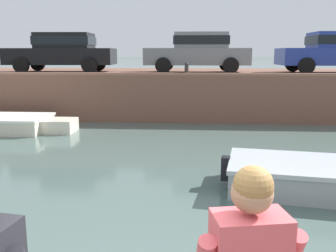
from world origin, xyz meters
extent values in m
plane|color=#4C605B|center=(0.00, 5.45, 0.00)|extent=(400.00, 400.00, 0.00)
cube|color=brown|center=(0.00, 13.89, 0.84)|extent=(60.00, 6.00, 1.69)
cube|color=#925F4C|center=(0.00, 11.01, 1.73)|extent=(60.00, 0.24, 0.08)
cube|color=silver|center=(-3.75, 9.20, 0.20)|extent=(0.93, 0.91, 0.40)
cube|color=black|center=(1.06, 4.69, 0.32)|extent=(0.19, 0.22, 0.45)
cube|color=black|center=(-4.89, 12.92, 2.31)|extent=(4.32, 1.94, 0.64)
cube|color=black|center=(-4.72, 12.93, 2.93)|extent=(2.19, 1.63, 0.60)
cube|color=black|center=(-4.72, 12.93, 2.93)|extent=(2.28, 1.67, 0.33)
cylinder|color=black|center=(-6.16, 11.97, 1.99)|extent=(0.61, 0.21, 0.60)
cylinder|color=black|center=(-6.24, 13.75, 1.99)|extent=(0.61, 0.21, 0.60)
cylinder|color=black|center=(-3.54, 12.10, 1.99)|extent=(0.61, 0.21, 0.60)
cylinder|color=black|center=(-3.62, 13.87, 1.99)|extent=(0.61, 0.21, 0.60)
cube|color=slate|center=(0.56, 12.92, 2.31)|extent=(4.06, 1.74, 0.64)
cube|color=slate|center=(0.72, 12.92, 2.93)|extent=(2.03, 1.53, 0.60)
cube|color=black|center=(0.72, 12.92, 2.93)|extent=(2.12, 1.56, 0.33)
cylinder|color=black|center=(-0.70, 12.03, 1.99)|extent=(0.60, 0.18, 0.60)
cylinder|color=black|center=(-0.71, 13.80, 1.99)|extent=(0.60, 0.18, 0.60)
cylinder|color=black|center=(1.82, 12.04, 1.99)|extent=(0.60, 0.18, 0.60)
cylinder|color=black|center=(1.81, 13.81, 1.99)|extent=(0.60, 0.18, 0.60)
cube|color=#233893|center=(5.83, 12.92, 2.31)|extent=(4.17, 1.84, 0.64)
cylinder|color=black|center=(4.56, 11.99, 1.99)|extent=(0.60, 0.19, 0.60)
cylinder|color=black|center=(4.53, 13.81, 1.99)|extent=(0.60, 0.19, 0.60)
cylinder|color=#2D2B28|center=(0.20, 11.14, 1.86)|extent=(0.14, 0.14, 0.35)
sphere|color=#2D2B28|center=(0.20, 11.14, 2.06)|extent=(0.15, 0.15, 0.15)
sphere|color=#A37556|center=(0.70, -0.45, 1.83)|extent=(0.20, 0.20, 0.20)
sphere|color=olive|center=(0.70, -0.46, 1.87)|extent=(0.19, 0.19, 0.19)
camera|label=1|loc=(0.42, -2.13, 2.47)|focal=40.00mm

